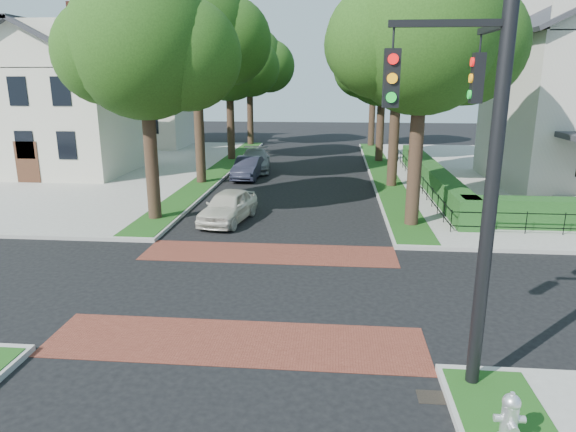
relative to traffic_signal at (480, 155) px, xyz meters
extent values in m
plane|color=black|center=(-4.89, 4.41, -4.71)|extent=(120.00, 120.00, 0.00)
cube|color=gray|center=(-24.39, 23.41, -4.63)|extent=(30.00, 30.00, 0.15)
cube|color=maroon|center=(-4.89, 7.61, -4.70)|extent=(9.00, 2.20, 0.01)
cube|color=maroon|center=(-4.89, 1.21, -4.70)|extent=(9.00, 2.20, 0.01)
cube|color=black|center=(-0.59, -0.59, -4.70)|extent=(0.65, 0.45, 0.01)
cube|color=#1D4313|center=(0.51, 23.51, -4.55)|extent=(1.60, 29.80, 0.02)
cube|color=#1D4313|center=(-10.29, 23.51, -4.55)|extent=(1.60, 29.80, 0.02)
cylinder|color=black|center=(0.61, 11.41, -0.88)|extent=(0.56, 0.56, 7.35)
sphere|color=#1D3C10|center=(0.61, 11.41, 3.00)|extent=(6.20, 6.20, 6.20)
sphere|color=#1D3C10|center=(2.32, 11.71, 2.60)|extent=(4.65, 4.65, 4.65)
sphere|color=#1D3C10|center=(-0.94, 11.21, 2.70)|extent=(4.34, 4.34, 4.34)
sphere|color=#1D3C10|center=(0.71, 12.96, 3.50)|extent=(4.03, 4.03, 4.03)
cylinder|color=black|center=(0.61, 19.41, -0.71)|extent=(0.56, 0.56, 7.70)
sphere|color=#1D3C10|center=(0.61, 19.41, 3.36)|extent=(6.60, 6.60, 6.60)
sphere|color=#1D3C10|center=(2.43, 19.71, 2.96)|extent=(4.95, 4.95, 4.95)
sphere|color=#1D3C10|center=(-1.04, 19.21, 3.06)|extent=(4.62, 4.62, 4.62)
sphere|color=#1D3C10|center=(0.71, 21.06, 3.86)|extent=(4.29, 4.29, 4.29)
cylinder|color=black|center=(0.61, 28.41, -1.23)|extent=(0.56, 0.56, 6.65)
sphere|color=#1D3C10|center=(0.61, 28.41, 2.28)|extent=(5.80, 5.80, 5.80)
sphere|color=#1D3C10|center=(2.21, 28.71, 1.88)|extent=(4.35, 4.35, 4.35)
sphere|color=#1D3C10|center=(-0.84, 28.21, 1.98)|extent=(4.06, 4.06, 4.06)
sphere|color=#1D3C10|center=(0.71, 29.86, 2.78)|extent=(3.77, 3.77, 3.77)
cylinder|color=black|center=(0.61, 37.41, -1.06)|extent=(0.56, 0.56, 7.00)
sphere|color=#1D3C10|center=(0.61, 37.41, 2.64)|extent=(6.00, 6.00, 6.00)
sphere|color=#1D3C10|center=(2.26, 37.71, 2.24)|extent=(4.50, 4.50, 4.50)
sphere|color=#1D3C10|center=(-0.89, 37.21, 2.34)|extent=(4.20, 4.20, 4.20)
sphere|color=#1D3C10|center=(0.71, 38.91, 3.14)|extent=(3.90, 3.90, 3.90)
cylinder|color=black|center=(-10.39, 11.41, -1.06)|extent=(0.56, 0.56, 7.00)
sphere|color=#1D3C10|center=(-10.39, 11.41, 2.64)|extent=(6.00, 6.00, 6.00)
sphere|color=#1D3C10|center=(-8.74, 11.71, 2.24)|extent=(4.50, 4.50, 4.50)
sphere|color=#1D3C10|center=(-11.89, 11.21, 2.34)|extent=(4.20, 4.20, 4.20)
sphere|color=#1D3C10|center=(-10.29, 12.91, 3.14)|extent=(3.90, 3.90, 3.90)
cylinder|color=black|center=(-10.39, 19.41, -0.53)|extent=(0.56, 0.56, 8.05)
sphere|color=#1D3C10|center=(-10.39, 19.41, 3.72)|extent=(6.40, 6.40, 6.40)
sphere|color=#1D3C10|center=(-8.63, 19.71, 3.32)|extent=(4.80, 4.80, 4.80)
sphere|color=#1D3C10|center=(-11.99, 19.21, 3.42)|extent=(4.48, 4.48, 4.48)
sphere|color=#1D3C10|center=(-10.29, 21.01, 4.22)|extent=(4.16, 4.16, 4.16)
cylinder|color=black|center=(-10.39, 28.41, -1.13)|extent=(0.56, 0.56, 6.86)
sphere|color=#1D3C10|center=(-10.39, 28.41, 2.50)|extent=(5.60, 5.60, 5.60)
sphere|color=#1D3C10|center=(-8.85, 28.71, 2.10)|extent=(4.20, 4.20, 4.20)
sphere|color=#1D3C10|center=(-11.79, 28.21, 2.20)|extent=(3.92, 3.92, 3.92)
sphere|color=#1D3C10|center=(-10.29, 29.81, 3.00)|extent=(3.64, 3.64, 3.64)
cylinder|color=black|center=(-10.39, 37.41, -0.99)|extent=(0.56, 0.56, 7.14)
sphere|color=#1D3C10|center=(-10.39, 37.41, 2.79)|extent=(6.20, 6.20, 6.20)
sphere|color=#1D3C10|center=(-8.68, 37.71, 2.39)|extent=(4.65, 4.65, 4.65)
sphere|color=#1D3C10|center=(-11.94, 37.21, 2.49)|extent=(4.34, 4.34, 4.34)
sphere|color=#1D3C10|center=(-10.29, 38.96, 3.29)|extent=(4.03, 4.03, 4.03)
cube|color=#153D15|center=(2.81, 19.41, -3.96)|extent=(1.00, 18.00, 1.20)
cube|color=beige|center=(-20.39, 22.41, -1.31)|extent=(9.00, 8.00, 6.50)
cube|color=maroon|center=(-17.69, 20.81, 3.76)|extent=(0.80, 0.80, 3.64)
cube|color=beige|center=(-20.39, 36.41, -1.31)|extent=(9.00, 8.00, 6.50)
cube|color=maroon|center=(-17.69, 34.81, 3.76)|extent=(0.80, 0.80, 3.64)
cylinder|color=black|center=(0.21, -0.19, -0.56)|extent=(0.26, 0.26, 8.00)
cube|color=black|center=(-0.79, -0.19, 2.24)|extent=(2.00, 0.12, 0.12)
cube|color=black|center=(0.21, 0.71, 2.24)|extent=(0.12, 1.80, 0.12)
cube|color=black|center=(-1.69, -0.19, 1.34)|extent=(0.28, 0.22, 1.00)
cylinder|color=red|center=(-1.69, -0.32, 1.66)|extent=(0.18, 0.05, 0.18)
cylinder|color=orange|center=(-1.69, -0.32, 1.34)|extent=(0.18, 0.05, 0.18)
cylinder|color=#0CB226|center=(-1.69, -0.32, 1.02)|extent=(0.18, 0.05, 0.18)
cube|color=black|center=(0.21, 1.51, 1.34)|extent=(0.22, 0.28, 1.00)
cylinder|color=red|center=(0.08, 1.51, 1.66)|extent=(0.05, 0.18, 0.18)
cylinder|color=orange|center=(0.08, 1.51, 1.34)|extent=(0.05, 0.18, 0.18)
cylinder|color=#0CB226|center=(0.08, 1.51, 1.02)|extent=(0.05, 0.18, 0.18)
imported|color=silver|center=(-7.19, 11.64, -4.02)|extent=(2.30, 4.26, 1.38)
imported|color=#212231|center=(-7.98, 21.54, -4.04)|extent=(1.56, 4.11, 1.34)
imported|color=slate|center=(-7.97, 24.36, -4.00)|extent=(2.55, 5.07, 1.41)
cylinder|color=silver|center=(0.31, -2.05, -4.10)|extent=(0.28, 0.28, 0.68)
sphere|color=silver|center=(0.31, -2.05, -3.74)|extent=(0.29, 0.29, 0.29)
cylinder|color=silver|center=(0.31, -2.05, -3.60)|extent=(0.08, 0.08, 0.09)
cylinder|color=silver|center=(0.50, -2.05, -4.05)|extent=(0.14, 0.13, 0.12)
cylinder|color=silver|center=(0.13, -2.05, -4.05)|extent=(0.14, 0.13, 0.12)
cylinder|color=silver|center=(0.31, -2.24, -4.10)|extent=(0.18, 0.16, 0.17)
camera|label=1|loc=(-2.65, -9.59, 1.35)|focal=32.00mm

